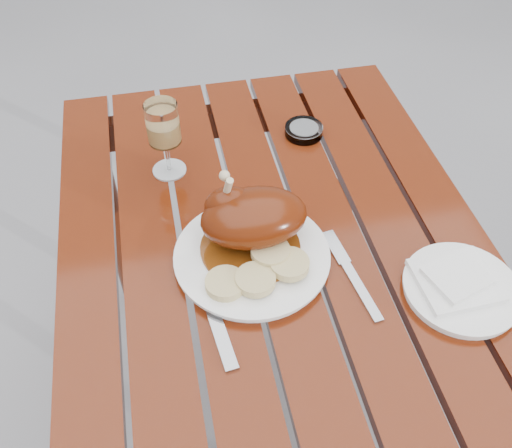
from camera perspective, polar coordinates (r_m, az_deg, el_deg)
The scene contains 11 objects.
ground at distance 1.69m, azimuth 1.63°, elevation -20.13°, with size 60.00×60.00×0.00m, color slate.
table at distance 1.35m, azimuth 1.97°, elevation -13.87°, with size 0.80×1.20×0.75m, color maroon.
dinner_plate at distance 1.04m, azimuth -0.41°, elevation -3.32°, with size 0.28×0.28×0.02m, color white.
roast_duck at distance 1.02m, azimuth -0.59°, elevation 0.71°, with size 0.20×0.18×0.14m.
bread_dumplings at distance 0.99m, azimuth 0.44°, elevation -4.56°, with size 0.19×0.12×0.03m.
wine_glass at distance 1.18m, azimuth -9.08°, elevation 8.34°, with size 0.07×0.07×0.17m, color tan.
side_plate at distance 1.05m, azimuth 19.83°, elevation -6.13°, with size 0.20×0.20×0.02m, color white.
napkin at distance 1.04m, azimuth 19.30°, elevation -5.36°, with size 0.13×0.12×0.01m, color white.
ashtray at distance 1.31m, azimuth 4.80°, elevation 9.30°, with size 0.09×0.09×0.02m, color #B2B7BC.
fork at distance 0.96m, azimuth -3.97°, elevation -9.85°, with size 0.02×0.18×0.01m, color gray.
knife at distance 1.03m, azimuth 9.90°, elevation -5.59°, with size 0.02×0.18×0.01m, color gray.
Camera 1 is at (-0.18, -0.64, 1.55)m, focal length 40.00 mm.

